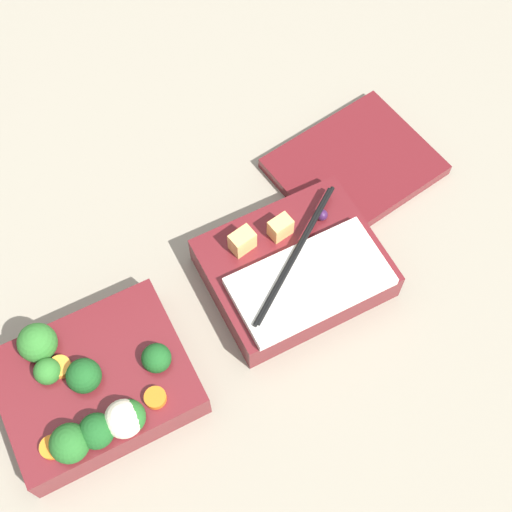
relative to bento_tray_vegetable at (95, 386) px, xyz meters
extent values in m
plane|color=gray|center=(0.11, 0.03, -0.03)|extent=(3.00, 3.00, 0.00)
cube|color=maroon|center=(0.00, 0.00, -0.01)|extent=(0.19, 0.16, 0.04)
sphere|color=#2D7028|center=(-0.04, 0.02, 0.02)|extent=(0.03, 0.03, 0.03)
sphere|color=#19511E|center=(0.07, -0.01, 0.02)|extent=(0.03, 0.03, 0.03)
sphere|color=#19511E|center=(0.00, 0.01, 0.02)|extent=(0.04, 0.04, 0.04)
sphere|color=#236023|center=(0.02, -0.05, 0.02)|extent=(0.04, 0.04, 0.04)
sphere|color=#19511E|center=(-0.01, -0.05, 0.02)|extent=(0.04, 0.04, 0.04)
sphere|color=#236023|center=(-0.04, -0.05, 0.03)|extent=(0.04, 0.04, 0.04)
sphere|color=#2D7028|center=(-0.03, 0.06, 0.03)|extent=(0.04, 0.04, 0.04)
cylinder|color=orange|center=(-0.02, 0.03, 0.02)|extent=(0.03, 0.03, 0.01)
cylinder|color=orange|center=(0.05, -0.05, 0.02)|extent=(0.03, 0.03, 0.01)
cylinder|color=orange|center=(-0.06, -0.05, 0.02)|extent=(0.03, 0.03, 0.01)
sphere|color=beige|center=(0.01, -0.05, 0.03)|extent=(0.04, 0.04, 0.04)
cube|color=maroon|center=(0.26, 0.03, -0.01)|extent=(0.19, 0.16, 0.04)
cube|color=silver|center=(0.26, -0.01, 0.02)|extent=(0.17, 0.09, 0.01)
cube|color=#EAB266|center=(0.21, 0.07, 0.03)|extent=(0.03, 0.02, 0.03)
cube|color=#EAB266|center=(0.26, 0.07, 0.03)|extent=(0.03, 0.02, 0.03)
sphere|color=#381942|center=(0.31, 0.06, 0.02)|extent=(0.01, 0.01, 0.01)
cylinder|color=black|center=(0.26, 0.02, 0.03)|extent=(0.16, 0.12, 0.01)
cylinder|color=black|center=(0.25, 0.03, 0.03)|extent=(0.16, 0.12, 0.01)
cube|color=maroon|center=(0.40, 0.13, -0.02)|extent=(0.21, 0.18, 0.02)
camera|label=1|loc=(0.05, -0.28, 0.73)|focal=50.00mm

